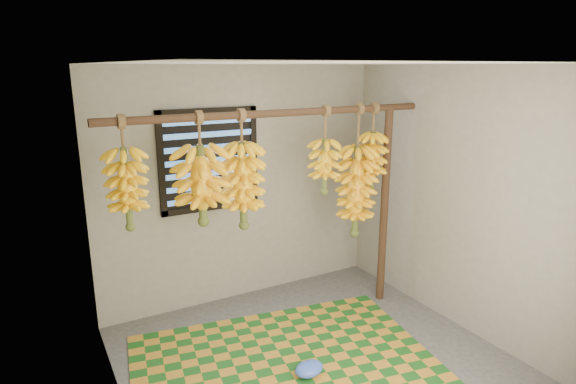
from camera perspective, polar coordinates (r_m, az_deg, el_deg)
floor at (r=4.21m, az=3.90°, el=-19.91°), size 3.00×3.00×0.01m
ceiling at (r=3.46m, az=4.62°, el=15.04°), size 3.00×3.00×0.01m
wall_back at (r=4.93m, az=-5.44°, el=0.77°), size 3.00×0.01×2.40m
wall_left at (r=3.14m, az=-19.62°, el=-8.30°), size 0.01×3.00×2.40m
wall_right at (r=4.63m, az=19.97°, el=-0.99°), size 0.01×3.00×2.40m
window at (r=4.71m, az=-9.28°, el=3.73°), size 1.00×0.04×1.00m
hanging_pole at (r=4.08m, az=-1.04°, el=9.33°), size 3.00×0.06×0.06m
support_post at (r=4.95m, az=11.35°, el=-1.81°), size 0.08×0.08×2.00m
woven_mat at (r=4.12m, az=0.26°, el=-20.55°), size 2.73×2.33×0.01m
plastic_bag at (r=4.06m, az=2.51°, el=-20.21°), size 0.28×0.23×0.10m
banana_bunch_a at (r=3.74m, az=-18.54°, el=0.33°), size 0.31×0.31×0.86m
banana_bunch_b at (r=3.89m, az=-10.18°, el=0.80°), size 0.42×0.42×0.91m
banana_bunch_c at (r=4.03m, az=-5.38°, el=0.75°), size 0.33×0.33×1.00m
banana_bunch_d at (r=4.39m, az=4.37°, el=3.06°), size 0.29×0.29×0.81m
banana_bunch_e at (r=4.67m, az=8.06°, el=0.08°), size 0.37×0.37×1.28m
banana_bunch_f at (r=4.71m, az=9.89°, el=3.65°), size 0.28×0.28×0.84m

